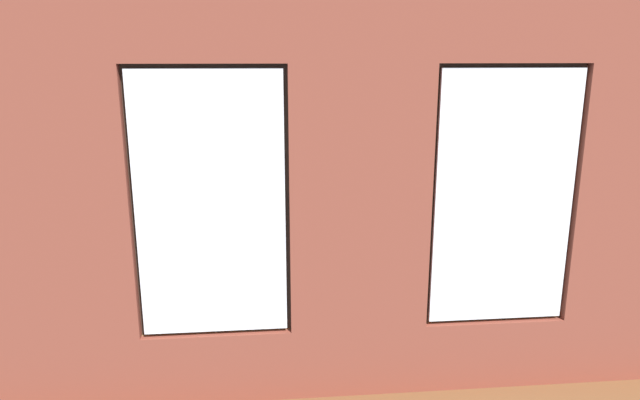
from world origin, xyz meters
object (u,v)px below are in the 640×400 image
at_px(couch_by_window, 273,318).
at_px(potted_plant_foreground_right, 132,199).
at_px(papasan_chair, 254,202).
at_px(potted_plant_mid_room_small, 400,216).
at_px(potted_plant_near_tv, 77,286).
at_px(couch_left, 530,240).
at_px(potted_plant_beside_window_right, 101,297).
at_px(potted_plant_corner_near_left, 486,171).
at_px(coffee_table, 301,244).
at_px(potted_plant_between_couches, 424,277).
at_px(candle_jar, 267,239).
at_px(remote_silver, 301,239).
at_px(tv_flatscreen, 53,221).
at_px(media_console, 59,273).
at_px(table_plant_small, 310,233).
at_px(remote_black, 287,237).
at_px(potted_plant_by_left_couch, 461,213).
at_px(cup_ceramic, 330,232).

bearing_deg(couch_by_window, potted_plant_foreground_right, -61.86).
bearing_deg(papasan_chair, potted_plant_mid_room_small, 158.72).
height_order(potted_plant_mid_room_small, potted_plant_near_tv, potted_plant_near_tv).
bearing_deg(couch_left, potted_plant_beside_window_right, -69.57).
bearing_deg(papasan_chair, potted_plant_corner_near_left, -177.31).
xyz_separation_m(coffee_table, potted_plant_between_couches, (-0.99, 1.72, 0.25)).
bearing_deg(candle_jar, potted_plant_between_couches, 130.95).
distance_m(remote_silver, tv_flatscreen, 2.69).
xyz_separation_m(candle_jar, media_console, (2.25, 0.20, -0.25)).
relative_size(couch_by_window, potted_plant_between_couches, 1.43).
xyz_separation_m(couch_left, papasan_chair, (3.43, -1.75, 0.12)).
bearing_deg(potted_plant_mid_room_small, potted_plant_beside_window_right, 42.38).
bearing_deg(table_plant_small, tv_flatscreen, 4.10).
relative_size(remote_black, potted_plant_foreground_right, 0.15).
relative_size(remote_black, potted_plant_corner_near_left, 0.11).
bearing_deg(couch_left, potted_plant_by_left_couch, -166.49).
bearing_deg(couch_left, potted_plant_mid_room_small, -126.93).
bearing_deg(couch_left, remote_black, -93.12).
relative_size(cup_ceramic, potted_plant_corner_near_left, 0.06).
xyz_separation_m(couch_left, cup_ceramic, (2.50, -0.08, 0.16)).
height_order(remote_silver, potted_plant_mid_room_small, potted_plant_mid_room_small).
xyz_separation_m(cup_ceramic, media_console, (3.01, 0.48, -0.23)).
relative_size(cup_ceramic, potted_plant_beside_window_right, 0.07).
bearing_deg(table_plant_small, papasan_chair, -71.17).
xyz_separation_m(remote_silver, potted_plant_mid_room_small, (-1.44, -1.05, -0.06)).
bearing_deg(papasan_chair, potted_plant_between_couches, 113.70).
distance_m(table_plant_small, potted_plant_near_tv, 2.54).
xyz_separation_m(papasan_chair, potted_plant_near_tv, (1.53, 3.23, 0.09)).
height_order(couch_left, table_plant_small, couch_left).
distance_m(papasan_chair, potted_plant_beside_window_right, 3.90).
height_order(potted_plant_near_tv, potted_plant_between_couches, potted_plant_between_couches).
relative_size(remote_black, potted_plant_between_couches, 0.13).
distance_m(potted_plant_corner_near_left, potted_plant_by_left_couch, 0.91).
relative_size(papasan_chair, potted_plant_mid_room_small, 1.87).
bearing_deg(potted_plant_corner_near_left, potted_plant_between_couches, 61.66).
xyz_separation_m(remote_silver, potted_plant_beside_window_right, (1.76, 1.88, 0.17)).
bearing_deg(potted_plant_mid_room_small, potted_plant_corner_near_left, -148.54).
bearing_deg(tv_flatscreen, potted_plant_mid_room_small, -161.44).
height_order(papasan_chair, potted_plant_foreground_right, potted_plant_foreground_right).
distance_m(tv_flatscreen, potted_plant_mid_room_small, 4.33).
relative_size(candle_jar, potted_plant_beside_window_right, 0.10).
bearing_deg(candle_jar, remote_silver, -161.71).
xyz_separation_m(tv_flatscreen, potted_plant_foreground_right, (-0.30, -2.27, -0.33)).
height_order(potted_plant_beside_window_right, potted_plant_corner_near_left, potted_plant_corner_near_left).
relative_size(table_plant_small, potted_plant_mid_room_small, 0.36).
bearing_deg(tv_flatscreen, couch_by_window, 147.65).
relative_size(table_plant_small, potted_plant_by_left_couch, 0.47).
distance_m(tv_flatscreen, potted_plant_beside_window_right, 1.80).
bearing_deg(potted_plant_corner_near_left, couch_by_window, 48.39).
distance_m(couch_by_window, papasan_chair, 3.61).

